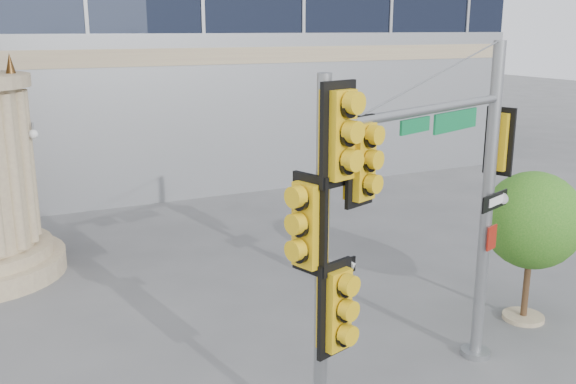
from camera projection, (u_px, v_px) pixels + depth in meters
name	position (u px, v px, depth m)	size (l,w,h in m)	color
main_signal_pole	(460.00, 179.00, 10.82)	(4.44, 1.99, 5.99)	slate
secondary_signal_pole	(326.00, 244.00, 8.83)	(1.05, 0.75, 5.62)	slate
street_tree	(533.00, 224.00, 13.54)	(2.12, 2.07, 3.30)	tan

